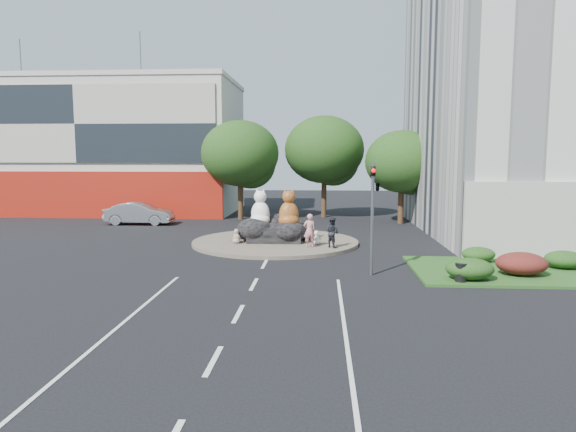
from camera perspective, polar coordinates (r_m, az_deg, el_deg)
name	(u,v)px	position (r m, az deg, el deg)	size (l,w,h in m)	color
ground	(254,284)	(21.40, -3.82, -7.60)	(120.00, 120.00, 0.00)	black
roundabout_island	(275,242)	(31.12, -1.42, -2.92)	(10.00, 10.00, 0.20)	brown
rock_plinth	(275,233)	(31.03, -1.42, -1.92)	(3.20, 2.60, 0.90)	black
shophouse_block	(105,147)	(52.74, -19.63, 7.25)	(25.20, 12.30, 17.40)	beige
grass_verge	(524,271)	(25.85, 24.72, -5.59)	(10.00, 6.00, 0.12)	#1A4416
tree_left	(241,157)	(43.15, -5.24, 6.58)	(6.46, 6.46, 8.27)	#382314
tree_mid	(325,153)	(44.63, 4.14, 6.99)	(6.84, 6.84, 8.76)	#382314
tree_right	(402,165)	(41.13, 12.60, 5.59)	(5.70, 5.70, 7.30)	#382314
hedge_near_green	(470,269)	(22.94, 19.53, -5.55)	(2.00, 1.60, 0.90)	#173510
hedge_red	(522,264)	(24.65, 24.52, -4.83)	(2.20, 1.76, 0.99)	#431712
hedge_mid_green	(564,260)	(26.99, 28.36, -4.28)	(1.80, 1.44, 0.81)	#173510
hedge_back_green	(478,254)	(26.95, 20.41, -4.00)	(1.60, 1.28, 0.72)	#173510
traffic_light	(375,194)	(22.75, 9.63, 2.41)	(0.44, 1.24, 5.00)	#595B60
street_lamp	(507,170)	(30.30, 23.20, 4.76)	(2.34, 0.22, 8.06)	#595B60
cat_white	(260,207)	(30.85, -3.09, 0.97)	(1.35, 1.17, 2.25)	white
cat_tabby	(289,208)	(30.39, 0.10, 0.92)	(1.37, 1.18, 2.28)	#AF4C24
kitten_calico	(237,236)	(30.20, -5.74, -2.20)	(0.53, 0.46, 0.89)	beige
kitten_white	(316,237)	(29.67, 3.12, -2.37)	(0.51, 0.44, 0.84)	silver
pedestrian_pink	(309,230)	(28.71, 2.40, -1.62)	(0.69, 0.45, 1.89)	#CD858A
pedestrian_dark	(332,232)	(28.74, 4.93, -1.82)	(0.83, 0.64, 1.70)	black
parked_car	(139,213)	(41.52, -16.19, 0.28)	(1.82, 5.23, 1.72)	#A8ACB0
litter_bin	(461,272)	(22.46, 18.67, -5.94)	(0.49, 0.49, 0.77)	black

